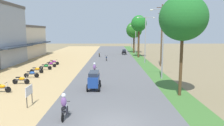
% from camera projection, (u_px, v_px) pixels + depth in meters
% --- Properties ---
extents(ground_plane, '(180.00, 180.00, 0.00)m').
position_uv_depth(ground_plane, '(113.00, 126.00, 12.53)').
color(ground_plane, '#7A6B4C').
extents(road_strip, '(9.00, 140.00, 0.08)m').
position_uv_depth(road_strip, '(113.00, 126.00, 12.53)').
color(road_strip, '#565659').
rests_on(road_strip, ground).
extents(median_strip, '(2.40, 140.00, 0.06)m').
position_uv_depth(median_strip, '(210.00, 126.00, 12.52)').
color(median_strip, '#3D6B2D').
rests_on(median_strip, ground).
extents(shophouse_far, '(7.95, 12.64, 6.90)m').
position_uv_depth(shophouse_far, '(23.00, 41.00, 47.47)').
color(shophouse_far, beige).
rests_on(shophouse_far, ground).
extents(parked_motorbike_nearest, '(1.80, 0.54, 0.94)m').
position_uv_depth(parked_motorbike_nearest, '(2.00, 87.00, 19.26)').
color(parked_motorbike_nearest, black).
rests_on(parked_motorbike_nearest, dirt_shoulder).
extents(parked_motorbike_second, '(1.80, 0.54, 0.94)m').
position_uv_depth(parked_motorbike_second, '(22.00, 79.00, 22.40)').
color(parked_motorbike_second, black).
rests_on(parked_motorbike_second, dirt_shoulder).
extents(parked_motorbike_third, '(1.80, 0.54, 0.94)m').
position_uv_depth(parked_motorbike_third, '(32.00, 74.00, 25.55)').
color(parked_motorbike_third, black).
rests_on(parked_motorbike_third, dirt_shoulder).
extents(parked_motorbike_fourth, '(1.80, 0.54, 0.94)m').
position_uv_depth(parked_motorbike_fourth, '(37.00, 70.00, 28.30)').
color(parked_motorbike_fourth, black).
rests_on(parked_motorbike_fourth, dirt_shoulder).
extents(parked_motorbike_fifth, '(1.80, 0.54, 0.94)m').
position_uv_depth(parked_motorbike_fifth, '(46.00, 66.00, 30.88)').
color(parked_motorbike_fifth, black).
rests_on(parked_motorbike_fifth, dirt_shoulder).
extents(parked_motorbike_sixth, '(1.80, 0.54, 0.94)m').
position_uv_depth(parked_motorbike_sixth, '(51.00, 64.00, 33.15)').
color(parked_motorbike_sixth, black).
rests_on(parked_motorbike_sixth, dirt_shoulder).
extents(parked_motorbike_seventh, '(1.80, 0.54, 0.94)m').
position_uv_depth(parked_motorbike_seventh, '(54.00, 62.00, 35.42)').
color(parked_motorbike_seventh, black).
rests_on(parked_motorbike_seventh, dirt_shoulder).
extents(street_signboard, '(0.06, 1.30, 1.50)m').
position_uv_depth(street_signboard, '(30.00, 92.00, 15.77)').
color(street_signboard, '#262628').
rests_on(street_signboard, dirt_shoulder).
extents(median_tree_nearest, '(3.97, 3.97, 8.50)m').
position_uv_depth(median_tree_nearest, '(184.00, 18.00, 17.58)').
color(median_tree_nearest, '#4C351E').
rests_on(median_tree_nearest, median_strip).
extents(median_tree_second, '(3.27, 3.27, 8.92)m').
position_uv_depth(median_tree_second, '(139.00, 24.00, 45.12)').
color(median_tree_second, '#4C351E').
rests_on(median_tree_second, median_strip).
extents(median_tree_third, '(4.10, 4.10, 7.99)m').
position_uv_depth(median_tree_third, '(135.00, 30.00, 55.37)').
color(median_tree_third, '#4C351E').
rests_on(median_tree_third, median_strip).
extents(streetlamp_near, '(3.16, 0.20, 8.10)m').
position_uv_depth(streetlamp_near, '(164.00, 39.00, 24.37)').
color(streetlamp_near, gray).
rests_on(streetlamp_near, median_strip).
extents(streetlamp_mid, '(3.16, 0.20, 8.11)m').
position_uv_depth(streetlamp_mid, '(146.00, 36.00, 37.24)').
color(streetlamp_mid, gray).
rests_on(streetlamp_mid, median_strip).
extents(streetlamp_far, '(3.16, 0.20, 7.11)m').
position_uv_depth(streetlamp_far, '(136.00, 37.00, 52.43)').
color(streetlamp_far, gray).
rests_on(streetlamp_far, median_strip).
extents(streetlamp_farthest, '(3.16, 0.20, 7.01)m').
position_uv_depth(streetlamp_farthest, '(132.00, 37.00, 63.38)').
color(streetlamp_farthest, gray).
rests_on(streetlamp_farthest, median_strip).
extents(utility_pole_near, '(1.80, 0.20, 9.76)m').
position_uv_depth(utility_pole_near, '(162.00, 35.00, 33.73)').
color(utility_pole_near, brown).
rests_on(utility_pole_near, ground).
extents(utility_pole_far, '(1.80, 0.20, 9.06)m').
position_uv_depth(utility_pole_far, '(163.00, 37.00, 36.08)').
color(utility_pole_far, brown).
rests_on(utility_pole_far, ground).
extents(car_van_blue, '(1.19, 2.41, 1.67)m').
position_uv_depth(car_van_blue, '(94.00, 79.00, 20.32)').
color(car_van_blue, navy).
rests_on(car_van_blue, road_strip).
extents(car_hatchback_black, '(1.04, 2.00, 1.23)m').
position_uv_depth(car_hatchback_black, '(125.00, 52.00, 51.92)').
color(car_hatchback_black, black).
rests_on(car_hatchback_black, road_strip).
extents(motorbike_ahead_second, '(0.54, 1.80, 1.66)m').
position_uv_depth(motorbike_ahead_second, '(65.00, 106.00, 13.45)').
color(motorbike_ahead_second, black).
rests_on(motorbike_ahead_second, road_strip).
extents(motorbike_ahead_third, '(0.54, 1.80, 1.66)m').
position_uv_depth(motorbike_ahead_third, '(95.00, 69.00, 26.69)').
color(motorbike_ahead_third, black).
rests_on(motorbike_ahead_third, road_strip).
extents(motorbike_ahead_fourth, '(0.54, 1.80, 0.94)m').
position_uv_depth(motorbike_ahead_fourth, '(107.00, 58.00, 40.92)').
color(motorbike_ahead_fourth, black).
rests_on(motorbike_ahead_fourth, road_strip).
extents(motorbike_ahead_fifth, '(0.54, 1.80, 0.94)m').
position_uv_depth(motorbike_ahead_fifth, '(100.00, 54.00, 47.01)').
color(motorbike_ahead_fifth, black).
rests_on(motorbike_ahead_fifth, road_strip).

